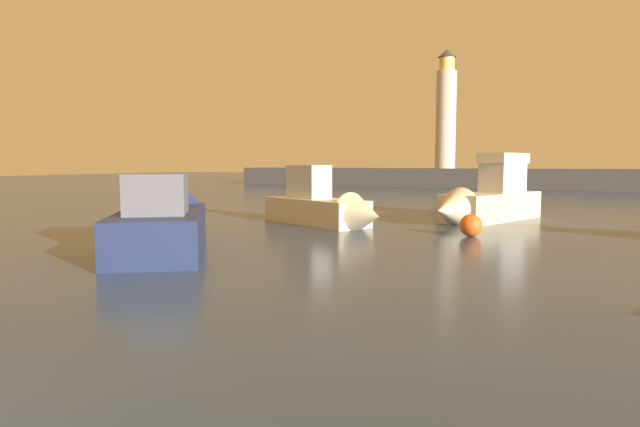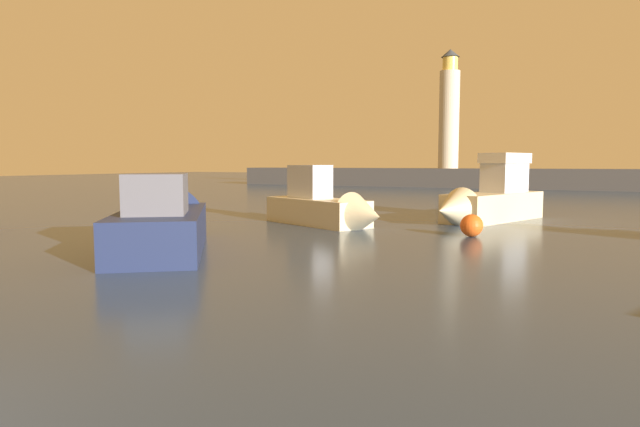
{
  "view_description": "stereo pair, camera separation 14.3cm",
  "coord_description": "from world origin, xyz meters",
  "px_view_note": "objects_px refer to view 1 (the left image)",
  "views": [
    {
      "loc": [
        6.74,
        -1.73,
        2.83
      ],
      "look_at": [
        -1.43,
        15.17,
        1.1
      ],
      "focal_mm": 30.61,
      "sensor_mm": 36.0,
      "label": 1
    },
    {
      "loc": [
        6.87,
        -1.67,
        2.83
      ],
      "look_at": [
        -1.43,
        15.17,
        1.1
      ],
      "focal_mm": 30.61,
      "sensor_mm": 36.0,
      "label": 2
    }
  ],
  "objects_px": {
    "motorboat_4": "(486,199)",
    "mooring_buoy": "(471,225)",
    "lighthouse": "(446,113)",
    "motorboat_0": "(327,207)",
    "motorboat_1": "(165,222)"
  },
  "relations": [
    {
      "from": "lighthouse",
      "to": "motorboat_1",
      "type": "distance_m",
      "value": 50.81
    },
    {
      "from": "motorboat_1",
      "to": "mooring_buoy",
      "type": "relative_size",
      "value": 9.78
    },
    {
      "from": "lighthouse",
      "to": "mooring_buoy",
      "type": "xyz_separation_m",
      "value": [
        10.98,
        -43.22,
        -8.31
      ]
    },
    {
      "from": "motorboat_4",
      "to": "mooring_buoy",
      "type": "relative_size",
      "value": 9.26
    },
    {
      "from": "lighthouse",
      "to": "motorboat_0",
      "type": "distance_m",
      "value": 43.23
    },
    {
      "from": "motorboat_0",
      "to": "motorboat_4",
      "type": "relative_size",
      "value": 0.88
    },
    {
      "from": "motorboat_4",
      "to": "mooring_buoy",
      "type": "distance_m",
      "value": 6.12
    },
    {
      "from": "motorboat_4",
      "to": "mooring_buoy",
      "type": "xyz_separation_m",
      "value": [
        0.4,
        -6.07,
        -0.64
      ]
    },
    {
      "from": "mooring_buoy",
      "to": "motorboat_4",
      "type": "bearing_deg",
      "value": 93.82
    },
    {
      "from": "motorboat_0",
      "to": "motorboat_4",
      "type": "xyz_separation_m",
      "value": [
        6.2,
        5.12,
        0.24
      ]
    },
    {
      "from": "motorboat_0",
      "to": "motorboat_1",
      "type": "height_order",
      "value": "motorboat_0"
    },
    {
      "from": "lighthouse",
      "to": "mooring_buoy",
      "type": "bearing_deg",
      "value": -75.74
    },
    {
      "from": "lighthouse",
      "to": "mooring_buoy",
      "type": "relative_size",
      "value": 15.75
    },
    {
      "from": "motorboat_0",
      "to": "motorboat_4",
      "type": "distance_m",
      "value": 8.05
    },
    {
      "from": "lighthouse",
      "to": "mooring_buoy",
      "type": "height_order",
      "value": "lighthouse"
    }
  ]
}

